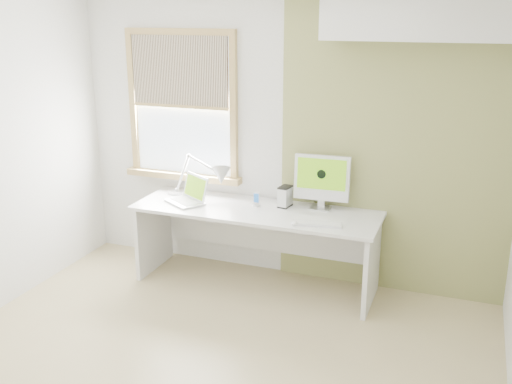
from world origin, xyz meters
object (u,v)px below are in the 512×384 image
at_px(desk, 258,227).
at_px(external_drive, 285,196).
at_px(desk_lamp, 212,177).
at_px(imac, 322,179).
at_px(laptop, 189,196).

xyz_separation_m(desk, external_drive, (0.22, 0.10, 0.29)).
relative_size(desk_lamp, external_drive, 3.74).
xyz_separation_m(external_drive, imac, (0.31, 0.07, 0.18)).
xyz_separation_m(laptop, external_drive, (0.86, 0.19, 0.03)).
height_order(external_drive, imac, imac).
bearing_deg(laptop, external_drive, 12.22).
xyz_separation_m(desk_lamp, imac, (1.01, 0.10, 0.06)).
bearing_deg(imac, external_drive, -166.85).
distance_m(desk, laptop, 0.70).
bearing_deg(desk_lamp, desk, -9.28).
height_order(desk, external_drive, external_drive).
relative_size(desk, imac, 4.46).
height_order(desk_lamp, external_drive, desk_lamp).
relative_size(laptop, external_drive, 2.33).
bearing_deg(imac, desk_lamp, -174.53).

